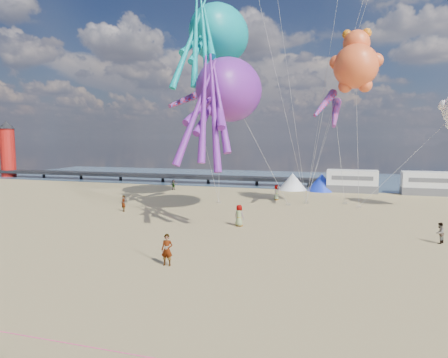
# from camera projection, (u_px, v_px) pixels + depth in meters

# --- Properties ---
(ground) EXTENTS (120.00, 120.00, 0.00)m
(ground) POSITION_uv_depth(u_px,v_px,m) (228.00, 304.00, 17.88)
(ground) COLOR tan
(ground) RESTS_ON ground
(water) EXTENTS (120.00, 120.00, 0.00)m
(water) POSITION_uv_depth(u_px,v_px,m) (314.00, 179.00, 70.28)
(water) COLOR #3D5A74
(water) RESTS_ON ground
(pier) EXTENTS (60.00, 3.00, 0.50)m
(pier) POSITION_uv_depth(u_px,v_px,m) (141.00, 175.00, 67.68)
(pier) COLOR black
(pier) RESTS_ON ground
(lighthouse) EXTENTS (2.60, 2.60, 9.00)m
(lighthouse) POSITION_uv_depth(u_px,v_px,m) (8.00, 153.00, 75.30)
(lighthouse) COLOR #A5140F
(lighthouse) RESTS_ON ground
(motorhome_0) EXTENTS (6.60, 2.50, 3.00)m
(motorhome_0) POSITION_uv_depth(u_px,v_px,m) (352.00, 181.00, 54.12)
(motorhome_0) COLOR silver
(motorhome_0) RESTS_ON ground
(motorhome_1) EXTENTS (6.60, 2.50, 3.00)m
(motorhome_1) POSITION_uv_depth(u_px,v_px,m) (429.00, 183.00, 51.41)
(motorhome_1) COLOR silver
(motorhome_1) RESTS_ON ground
(tent_white) EXTENTS (4.00, 4.00, 2.40)m
(tent_white) POSITION_uv_depth(u_px,v_px,m) (293.00, 181.00, 56.43)
(tent_white) COLOR white
(tent_white) RESTS_ON ground
(tent_blue) EXTENTS (4.00, 4.00, 2.40)m
(tent_blue) POSITION_uv_depth(u_px,v_px,m) (322.00, 182.00, 55.29)
(tent_blue) COLOR #1933CC
(tent_blue) RESTS_ON ground
(standing_person) EXTENTS (0.71, 0.49, 1.86)m
(standing_person) POSITION_uv_depth(u_px,v_px,m) (167.00, 250.00, 23.10)
(standing_person) COLOR tan
(standing_person) RESTS_ON ground
(beachgoer_0) EXTENTS (0.57, 0.74, 1.81)m
(beachgoer_0) POSITION_uv_depth(u_px,v_px,m) (276.00, 192.00, 47.33)
(beachgoer_0) COLOR #7F6659
(beachgoer_0) RESTS_ON ground
(beachgoer_1) EXTENTS (0.80, 0.87, 1.49)m
(beachgoer_1) POSITION_uv_depth(u_px,v_px,m) (440.00, 233.00, 27.95)
(beachgoer_1) COLOR #7F6659
(beachgoer_1) RESTS_ON ground
(beachgoer_4) EXTENTS (0.65, 0.95, 1.49)m
(beachgoer_4) POSITION_uv_depth(u_px,v_px,m) (174.00, 185.00, 56.50)
(beachgoer_4) COLOR #7F6659
(beachgoer_4) RESTS_ON ground
(beachgoer_5) EXTENTS (1.51, 1.27, 1.63)m
(beachgoer_5) POSITION_uv_depth(u_px,v_px,m) (123.00, 203.00, 40.02)
(beachgoer_5) COLOR #7F6659
(beachgoer_5) RESTS_ON ground
(beachgoer_6) EXTENTS (0.78, 0.66, 1.82)m
(beachgoer_6) POSITION_uv_depth(u_px,v_px,m) (239.00, 215.00, 33.36)
(beachgoer_6) COLOR #7F6659
(beachgoer_6) RESTS_ON ground
(sandbag_a) EXTENTS (0.50, 0.35, 0.22)m
(sandbag_a) POSITION_uv_depth(u_px,v_px,m) (219.00, 202.00, 44.93)
(sandbag_a) COLOR gray
(sandbag_a) RESTS_ON ground
(sandbag_b) EXTENTS (0.50, 0.35, 0.22)m
(sandbag_b) POSITION_uv_depth(u_px,v_px,m) (288.00, 204.00, 43.61)
(sandbag_b) COLOR gray
(sandbag_b) RESTS_ON ground
(sandbag_c) EXTENTS (0.50, 0.35, 0.22)m
(sandbag_c) POSITION_uv_depth(u_px,v_px,m) (359.00, 207.00, 42.10)
(sandbag_c) COLOR gray
(sandbag_c) RESTS_ON ground
(sandbag_d) EXTENTS (0.50, 0.35, 0.22)m
(sandbag_d) POSITION_uv_depth(u_px,v_px,m) (345.00, 203.00, 44.46)
(sandbag_d) COLOR gray
(sandbag_d) RESTS_ON ground
(sandbag_e) EXTENTS (0.50, 0.35, 0.22)m
(sandbag_e) POSITION_uv_depth(u_px,v_px,m) (306.00, 203.00, 44.65)
(sandbag_e) COLOR gray
(sandbag_e) RESTS_ON ground
(kite_octopus_teal) EXTENTS (6.72, 11.84, 12.75)m
(kite_octopus_teal) POSITION_uv_depth(u_px,v_px,m) (219.00, 34.00, 43.00)
(kite_octopus_teal) COLOR #0B9A99
(kite_octopus_purple) EXTENTS (5.89, 11.45, 12.58)m
(kite_octopus_purple) POSITION_uv_depth(u_px,v_px,m) (229.00, 90.00, 37.47)
(kite_octopus_purple) COLOR #722295
(kite_teddy_orange) EXTENTS (5.95, 5.69, 7.39)m
(kite_teddy_orange) POSITION_uv_depth(u_px,v_px,m) (356.00, 66.00, 39.02)
(kite_teddy_orange) COLOR #FF5E2A
(windsock_left) EXTENTS (3.84, 6.84, 6.99)m
(windsock_left) POSITION_uv_depth(u_px,v_px,m) (194.00, 96.00, 40.80)
(windsock_left) COLOR red
(windsock_mid) EXTENTS (1.11, 6.61, 6.59)m
(windsock_mid) POSITION_uv_depth(u_px,v_px,m) (335.00, 113.00, 40.86)
(windsock_mid) COLOR red
(windsock_right) EXTENTS (2.56, 5.38, 5.37)m
(windsock_right) POSITION_uv_depth(u_px,v_px,m) (324.00, 104.00, 39.66)
(windsock_right) COLOR red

